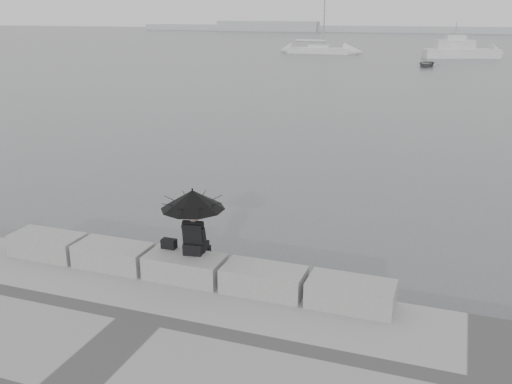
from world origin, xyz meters
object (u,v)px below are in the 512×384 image
at_px(sailboat_left, 319,50).
at_px(motor_cruiser, 461,51).
at_px(seated_person, 193,206).
at_px(dinghy, 427,64).

xyz_separation_m(sailboat_left, motor_cruiser, (18.65, -1.37, 0.38)).
xyz_separation_m(seated_person, dinghy, (0.88, 55.06, -1.73)).
distance_m(sailboat_left, motor_cruiser, 18.71).
bearing_deg(motor_cruiser, sailboat_left, 157.05).
bearing_deg(dinghy, motor_cruiser, 83.82).
height_order(seated_person, sailboat_left, sailboat_left).
relative_size(sailboat_left, dinghy, 3.69).
bearing_deg(dinghy, seated_person, -83.49).
bearing_deg(seated_person, sailboat_left, 92.31).
distance_m(seated_person, motor_cruiser, 68.64).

